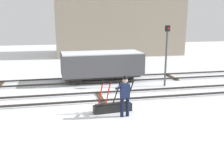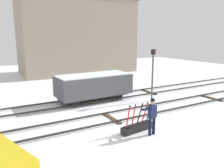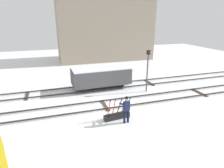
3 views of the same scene
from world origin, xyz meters
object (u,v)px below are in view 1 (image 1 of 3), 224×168
(switch_lever_frame, at_px, (113,107))
(freight_car_near_switch, at_px, (102,64))
(signal_post, at_px, (166,50))
(rail_worker, at_px, (125,94))

(switch_lever_frame, xyz_separation_m, freight_car_near_switch, (0.49, 6.02, 0.92))
(switch_lever_frame, height_order, signal_post, signal_post)
(rail_worker, relative_size, freight_car_near_switch, 0.34)
(signal_post, distance_m, freight_car_near_switch, 4.41)
(switch_lever_frame, distance_m, rail_worker, 1.08)
(freight_car_near_switch, bearing_deg, signal_post, -31.36)
(rail_worker, bearing_deg, signal_post, 43.70)
(signal_post, bearing_deg, rail_worker, -129.82)
(freight_car_near_switch, bearing_deg, switch_lever_frame, -96.47)
(switch_lever_frame, relative_size, freight_car_near_switch, 0.36)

